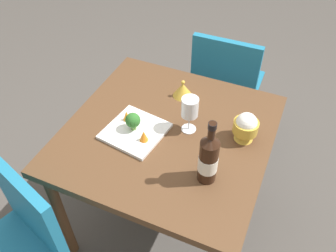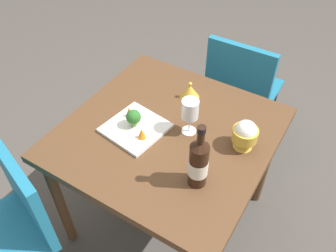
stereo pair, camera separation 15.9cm
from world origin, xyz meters
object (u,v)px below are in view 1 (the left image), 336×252
Objects in this scene: chair_by_wall at (225,80)px; broccoli_floret at (133,121)px; serving_plate at (135,131)px; carrot_garnish_left at (144,136)px; carrot_garnish_right at (127,116)px; chair_near_window at (21,237)px; rice_bowl_lid at (183,90)px; wine_bottle at (208,159)px; wine_glass at (190,108)px; rice_bowl at (246,127)px.

chair_by_wall is 9.91× the size of broccoli_floret.
chair_by_wall is 3.00× the size of serving_plate.
serving_plate is 3.30× the size of broccoli_floret.
carrot_garnish_left is 1.01× the size of carrot_garnish_right.
chair_near_window is 8.50× the size of rice_bowl_lid.
wine_bottle is at bearing -79.78° from chair_by_wall.
broccoli_floret is (-0.24, -0.56, 0.26)m from chair_near_window.
wine_bottle is 3.03× the size of rice_bowl_lid.
rice_bowl_lid is 0.35m from serving_plate.
chair_near_window is 1.00× the size of chair_by_wall.
wine_glass is 0.27m from serving_plate.
rice_bowl is 2.69× the size of carrot_garnish_left.
rice_bowl is 0.49m from broccoli_floret.
chair_near_window is at bearing 68.26° from rice_bowl_lid.
chair_near_window is 4.75× the size of wine_glass.
serving_plate is (0.21, 0.12, -0.12)m from wine_glass.
rice_bowl is at bearing -170.16° from wine_glass.
carrot_garnish_left is at bearing 148.39° from serving_plate.
wine_bottle is 5.75× the size of carrot_garnish_left.
wine_glass reaches higher than carrot_garnish_left.
rice_bowl_lid reaches higher than carrot_garnish_right.
carrot_garnish_right is at bearing -34.70° from serving_plate.
serving_plate is 5.45× the size of carrot_garnish_right.
rice_bowl is at bearing -116.68° from chair_near_window.
rice_bowl reaches higher than rice_bowl_lid.
broccoli_floret is at bearing -105.71° from chair_by_wall.
wine_bottle reaches higher than chair_near_window.
carrot_garnish_right is (0.52, 0.11, -0.03)m from rice_bowl.
serving_plate is at bearing 73.29° from rice_bowl_lid.
carrot_garnish_right is at bearing -33.18° from carrot_garnish_left.
chair_by_wall is (-0.46, -1.35, 0.00)m from chair_near_window.
wine_bottle is at bearing 73.57° from rice_bowl.
wine_glass is 0.30m from carrot_garnish_right.
carrot_garnish_right is (0.16, 0.28, 0.00)m from rice_bowl_lid.
carrot_garnish_right is at bearing -110.28° from chair_by_wall.
wine_bottle is 0.28m from wine_glass.
serving_plate is 0.08m from carrot_garnish_left.
chair_by_wall is 8.50× the size of rice_bowl_lid.
chair_by_wall is at bearing -109.81° from carrot_garnish_right.
chair_near_window is 0.83m from wine_bottle.
wine_bottle reaches higher than wine_glass.
rice_bowl_lid is (0.12, -0.21, -0.09)m from wine_glass.
wine_glass is at bearing 118.39° from rice_bowl_lid.
chair_near_window reaches higher than rice_bowl_lid.
wine_glass reaches higher than broccoli_floret.
rice_bowl_lid is 1.92× the size of carrot_garnish_right.
broccoli_floret is at bearing 71.49° from rice_bowl_lid.
carrot_garnish_left is (-0.07, 0.05, -0.02)m from broccoli_floret.
carrot_garnish_left is (0.31, -0.07, -0.08)m from wine_bottle.
carrot_garnish_left is at bearing -103.46° from chair_near_window.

